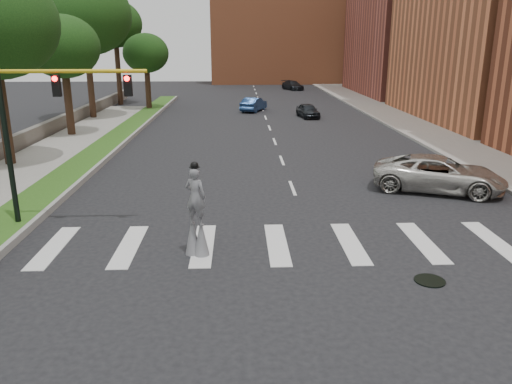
# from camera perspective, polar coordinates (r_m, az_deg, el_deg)

# --- Properties ---
(ground_plane) EXTENTS (160.00, 160.00, 0.00)m
(ground_plane) POSITION_cam_1_polar(r_m,az_deg,el_deg) (16.78, 7.11, -7.18)
(ground_plane) COLOR black
(ground_plane) RESTS_ON ground
(grass_median) EXTENTS (2.00, 60.00, 0.25)m
(grass_median) POSITION_cam_1_polar(r_m,az_deg,el_deg) (36.85, -16.08, 5.64)
(grass_median) COLOR #254F16
(grass_median) RESTS_ON ground
(median_curb) EXTENTS (0.20, 60.00, 0.28)m
(median_curb) POSITION_cam_1_polar(r_m,az_deg,el_deg) (36.61, -14.48, 5.71)
(median_curb) COLOR gray
(median_curb) RESTS_ON ground
(sidewalk_left) EXTENTS (4.00, 60.00, 0.18)m
(sidewalk_left) POSITION_cam_1_polar(r_m,az_deg,el_deg) (28.60, -26.58, 1.40)
(sidewalk_left) COLOR gray
(sidewalk_left) RESTS_ON ground
(sidewalk_right) EXTENTS (5.00, 90.00, 0.18)m
(sidewalk_right) POSITION_cam_1_polar(r_m,az_deg,el_deg) (43.41, 18.47, 6.96)
(sidewalk_right) COLOR gray
(sidewalk_right) RESTS_ON ground
(stone_wall) EXTENTS (0.50, 56.00, 1.10)m
(stone_wall) POSITION_cam_1_polar(r_m,az_deg,el_deg) (40.31, -23.11, 6.47)
(stone_wall) COLOR #5C564F
(stone_wall) RESTS_ON ground
(manhole) EXTENTS (0.90, 0.90, 0.04)m
(manhole) POSITION_cam_1_polar(r_m,az_deg,el_deg) (15.79, 19.24, -9.54)
(manhole) COLOR black
(manhole) RESTS_ON ground
(building_far) EXTENTS (16.00, 22.00, 20.00)m
(building_far) POSITION_cam_1_polar(r_m,az_deg,el_deg) (73.47, 18.47, 18.36)
(building_far) COLOR #9D483A
(building_far) RESTS_ON ground
(building_backdrop) EXTENTS (26.00, 14.00, 18.00)m
(building_backdrop) POSITION_cam_1_polar(r_m,az_deg,el_deg) (93.57, 3.37, 17.97)
(building_backdrop) COLOR #CC6C40
(building_backdrop) RESTS_ON ground
(traffic_signal) EXTENTS (5.30, 0.23, 6.20)m
(traffic_signal) POSITION_cam_1_polar(r_m,az_deg,el_deg) (19.68, -23.65, 7.70)
(traffic_signal) COLOR black
(traffic_signal) RESTS_ON ground
(stilt_performer) EXTENTS (0.84, 0.71, 3.17)m
(stilt_performer) POSITION_cam_1_polar(r_m,az_deg,el_deg) (16.34, -6.84, -2.85)
(stilt_performer) COLOR black
(stilt_performer) RESTS_ON ground
(suv_crossing) EXTENTS (6.59, 4.80, 1.67)m
(suv_crossing) POSITION_cam_1_polar(r_m,az_deg,el_deg) (25.05, 20.19, 1.95)
(suv_crossing) COLOR beige
(suv_crossing) RESTS_ON ground
(car_near) EXTENTS (2.14, 4.03, 1.30)m
(car_near) POSITION_cam_1_polar(r_m,az_deg,el_deg) (47.92, 5.96, 9.23)
(car_near) COLOR black
(car_near) RESTS_ON ground
(car_mid) EXTENTS (2.99, 4.60, 1.43)m
(car_mid) POSITION_cam_1_polar(r_m,az_deg,el_deg) (52.20, -0.26, 9.99)
(car_mid) COLOR navy
(car_mid) RESTS_ON ground
(car_far) EXTENTS (3.44, 5.02, 1.35)m
(car_far) POSITION_cam_1_polar(r_m,az_deg,el_deg) (77.15, 4.21, 12.06)
(car_far) COLOR black
(car_far) RESTS_ON ground
(tree_3) EXTENTS (5.28, 5.28, 8.77)m
(tree_3) POSITION_cam_1_polar(r_m,az_deg,el_deg) (39.77, -21.23, 15.16)
(tree_3) COLOR black
(tree_3) RESTS_ON ground
(tree_4) EXTENTS (8.22, 8.22, 12.65)m
(tree_4) POSITION_cam_1_polar(r_m,az_deg,el_deg) (48.78, -19.05, 18.58)
(tree_4) COLOR black
(tree_4) RESTS_ON ground
(tree_5) EXTENTS (5.98, 5.98, 11.35)m
(tree_5) POSITION_cam_1_polar(r_m,az_deg,el_deg) (59.89, -15.84, 17.95)
(tree_5) COLOR black
(tree_5) RESTS_ON ground
(tree_6) EXTENTS (4.65, 4.65, 7.78)m
(tree_6) POSITION_cam_1_polar(r_m,az_deg,el_deg) (53.97, -12.47, 15.19)
(tree_6) COLOR black
(tree_6) RESTS_ON ground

